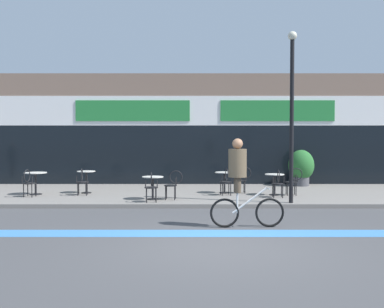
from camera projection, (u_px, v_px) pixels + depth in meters
The scene contains 20 objects.
ground_plane at pixel (220, 247), 8.41m from camera, with size 120.00×120.00×0.00m, color #424244.
sidewalk_slab at pixel (207, 194), 15.65m from camera, with size 40.00×5.50×0.12m, color slate.
storefront_facade at pixel (203, 131), 20.27m from camera, with size 40.00×4.06×4.64m.
bike_lane_stripe at pixel (217, 233), 9.59m from camera, with size 36.00×0.70×0.01m, color #3D7AB7.
bistro_table_0 at pixel (35, 179), 15.04m from camera, with size 0.74×0.74×0.75m.
bistro_table_1 at pixel (86, 178), 15.43m from camera, with size 0.62×0.62×0.76m.
bistro_table_2 at pixel (152, 183), 13.88m from camera, with size 0.66×0.66×0.71m.
bistro_table_3 at pixel (224, 178), 15.44m from camera, with size 0.65×0.65×0.73m.
bistro_table_4 at pixel (274, 180), 14.90m from camera, with size 0.63×0.63×0.70m.
cafe_chair_0_near at pixel (28, 181), 14.41m from camera, with size 0.44×0.59×0.90m.
cafe_chair_1_near at pixel (82, 180), 14.81m from camera, with size 0.45×0.60×0.90m.
cafe_chair_2_near at pixel (151, 185), 13.26m from camera, with size 0.45×0.60×0.90m.
cafe_chair_2_side at pixel (173, 183), 13.88m from camera, with size 0.58×0.42×0.90m.
cafe_chair_3_near at pixel (226, 180), 14.82m from camera, with size 0.45×0.60×0.90m.
cafe_chair_3_side at pixel (242, 178), 15.44m from camera, with size 0.58×0.40×0.90m.
cafe_chair_4_near at pixel (278, 182), 14.27m from camera, with size 0.42×0.58×0.90m.
cafe_chair_4_side at pixel (293, 180), 14.89m from camera, with size 0.58×0.42×0.90m.
planter_pot at pixel (301, 167), 17.72m from camera, with size 1.01×1.01×1.42m.
lamp_post at pixel (291, 104), 13.08m from camera, with size 0.26×0.26×5.00m.
cyclist_0 at pixel (240, 177), 10.18m from camera, with size 1.71×0.49×2.03m.
Camera 1 is at (-0.53, -8.34, 2.08)m, focal length 42.00 mm.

